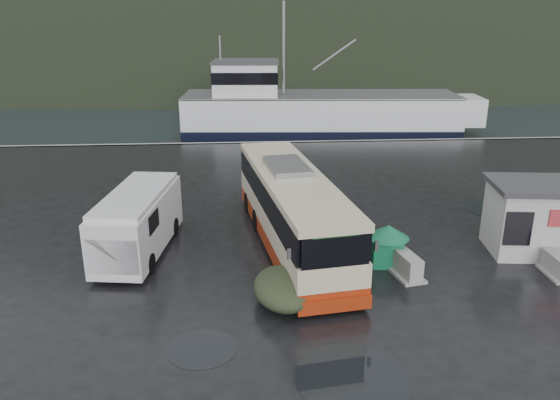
{
  "coord_description": "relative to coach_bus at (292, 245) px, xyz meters",
  "views": [
    {
      "loc": [
        -1.81,
        -18.59,
        9.1
      ],
      "look_at": [
        -0.36,
        2.49,
        1.7
      ],
      "focal_mm": 35.0,
      "sensor_mm": 36.0,
      "label": 1
    }
  ],
  "objects": [
    {
      "name": "ground",
      "position": [
        -0.08,
        -1.76,
        0.0
      ],
      "size": [
        160.0,
        160.0,
        0.0
      ],
      "primitive_type": "plane",
      "color": "black",
      "rests_on": "ground"
    },
    {
      "name": "harbor_water",
      "position": [
        -0.08,
        108.24,
        0.0
      ],
      "size": [
        300.0,
        180.0,
        0.02
      ],
      "primitive_type": "cube",
      "color": "black",
      "rests_on": "ground"
    },
    {
      "name": "quay_edge",
      "position": [
        -0.08,
        18.24,
        0.0
      ],
      "size": [
        160.0,
        0.6,
        1.5
      ],
      "primitive_type": "cube",
      "color": "#999993",
      "rests_on": "ground"
    },
    {
      "name": "headland",
      "position": [
        9.92,
        248.24,
        0.0
      ],
      "size": [
        780.0,
        540.0,
        570.0
      ],
      "primitive_type": "ellipsoid",
      "color": "black",
      "rests_on": "ground"
    },
    {
      "name": "coach_bus",
      "position": [
        0.0,
        0.0,
        0.0
      ],
      "size": [
        4.55,
        11.73,
        3.23
      ],
      "primitive_type": null,
      "rotation": [
        0.0,
        0.0,
        0.15
      ],
      "color": "beige",
      "rests_on": "ground"
    },
    {
      "name": "white_van",
      "position": [
        -6.05,
        -0.25,
        0.0
      ],
      "size": [
        2.87,
        6.27,
        2.53
      ],
      "primitive_type": null,
      "rotation": [
        0.0,
        0.0,
        -0.13
      ],
      "color": "silver",
      "rests_on": "ground"
    },
    {
      "name": "waste_bin_left",
      "position": [
        1.9,
        -1.8,
        0.0
      ],
      "size": [
        1.38,
        1.38,
        1.59
      ],
      "primitive_type": null,
      "rotation": [
        0.0,
        0.0,
        -0.25
      ],
      "color": "#136B42",
      "rests_on": "ground"
    },
    {
      "name": "waste_bin_right",
      "position": [
        3.4,
        -2.01,
        0.0
      ],
      "size": [
        1.27,
        1.27,
        1.57
      ],
      "primitive_type": null,
      "rotation": [
        0.0,
        0.0,
        -0.14
      ],
      "color": "#136B42",
      "rests_on": "ground"
    },
    {
      "name": "dome_tent",
      "position": [
        -0.69,
        -4.64,
        0.0
      ],
      "size": [
        2.32,
        2.97,
        1.07
      ],
      "primitive_type": null,
      "rotation": [
        0.0,
        0.0,
        0.15
      ],
      "color": "#2C3620",
      "rests_on": "ground"
    },
    {
      "name": "ticket_kiosk",
      "position": [
        9.43,
        -1.24,
        0.0
      ],
      "size": [
        3.94,
        3.16,
        2.85
      ],
      "primitive_type": null,
      "rotation": [
        0.0,
        0.0,
        -0.12
      ],
      "color": "beige",
      "rests_on": "ground"
    },
    {
      "name": "jersey_barrier_a",
      "position": [
        3.85,
        -2.95,
        0.0
      ],
      "size": [
        1.21,
        1.87,
        0.86
      ],
      "primitive_type": null,
      "rotation": [
        0.0,
        0.0,
        0.21
      ],
      "color": "#999993",
      "rests_on": "ground"
    },
    {
      "name": "jersey_barrier_b",
      "position": [
        9.31,
        -3.34,
        0.0
      ],
      "size": [
        0.79,
        1.54,
        0.76
      ],
      "primitive_type": null,
      "rotation": [
        0.0,
        0.0,
        -0.02
      ],
      "color": "#999993",
      "rests_on": "ground"
    },
    {
      "name": "fishing_trawler",
      "position": [
        4.98,
        27.36,
        0.0
      ],
      "size": [
        28.53,
        7.93,
        11.28
      ],
      "primitive_type": null,
      "rotation": [
        0.0,
        0.0,
        -0.06
      ],
      "color": "silver",
      "rests_on": "ground"
    },
    {
      "name": "puddles",
      "position": [
        2.67,
        -4.65,
        0.01
      ],
      "size": [
        15.28,
        14.93,
        0.01
      ],
      "color": "black",
      "rests_on": "ground"
    }
  ]
}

